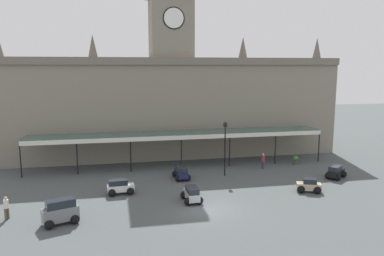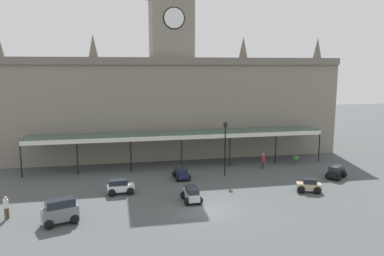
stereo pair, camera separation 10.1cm
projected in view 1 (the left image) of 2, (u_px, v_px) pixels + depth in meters
ground_plane at (208, 209)px, 28.81m from camera, size 140.00×140.00×0.00m
station_building at (171, 102)px, 45.87m from camera, size 39.91×6.99×19.67m
entrance_canopy at (179, 134)px, 40.81m from camera, size 31.89×3.26×3.67m
car_white_estate at (120, 188)px, 32.12m from camera, size 2.31×1.65×1.27m
car_silver_estate at (192, 195)px, 30.30m from camera, size 1.59×2.28×1.27m
car_grey_van at (60, 213)px, 25.94m from camera, size 2.58×2.11×1.77m
car_beige_sedan at (309, 186)px, 32.71m from camera, size 2.23×1.96×1.19m
car_black_estate at (336, 172)px, 36.69m from camera, size 2.42×2.29×1.27m
car_navy_estate at (181, 173)px, 36.40m from camera, size 1.61×2.29×1.27m
pedestrian_beside_cars at (263, 160)px, 40.04m from camera, size 0.34×0.39×1.67m
pedestrian_near_entrance at (6, 207)px, 26.78m from camera, size 0.34×0.36×1.67m
victorian_lamppost at (225, 143)px, 37.11m from camera, size 0.30×0.30×5.45m
traffic_cone at (54, 202)px, 29.41m from camera, size 0.40×0.40×0.66m
planter_forecourt_centre at (295, 160)px, 41.94m from camera, size 0.60×0.60×0.96m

